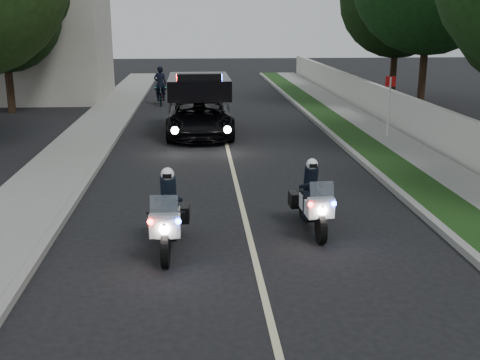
% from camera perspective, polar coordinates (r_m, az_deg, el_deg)
% --- Properties ---
extents(ground, '(120.00, 120.00, 0.00)m').
position_cam_1_polar(ground, '(8.98, 3.14, -14.16)').
color(ground, black).
rests_on(ground, ground).
extents(curb_right, '(0.20, 60.00, 0.15)m').
position_cam_1_polar(curb_right, '(18.98, 11.67, 1.80)').
color(curb_right, gray).
rests_on(curb_right, ground).
extents(grass_verge, '(1.20, 60.00, 0.16)m').
position_cam_1_polar(grass_verge, '(19.18, 13.68, 1.83)').
color(grass_verge, '#193814').
rests_on(grass_verge, ground).
extents(sidewalk_right, '(1.40, 60.00, 0.16)m').
position_cam_1_polar(sidewalk_right, '(19.61, 17.30, 1.86)').
color(sidewalk_right, gray).
rests_on(sidewalk_right, ground).
extents(property_wall, '(0.22, 60.00, 1.50)m').
position_cam_1_polar(property_wall, '(19.86, 20.15, 3.76)').
color(property_wall, beige).
rests_on(property_wall, ground).
extents(curb_left, '(0.20, 60.00, 0.15)m').
position_cam_1_polar(curb_left, '(18.52, -13.56, 1.35)').
color(curb_left, gray).
rests_on(curb_left, ground).
extents(sidewalk_left, '(2.00, 60.00, 0.16)m').
position_cam_1_polar(sidewalk_left, '(18.73, -16.89, 1.28)').
color(sidewalk_left, gray).
rests_on(sidewalk_left, ground).
extents(building_far, '(8.00, 6.00, 7.00)m').
position_cam_1_polar(building_far, '(34.92, -19.56, 12.99)').
color(building_far, '#A8A396').
rests_on(building_far, ground).
extents(lane_marking, '(0.12, 50.00, 0.01)m').
position_cam_1_polar(lane_marking, '(18.31, -0.79, 1.40)').
color(lane_marking, '#BFB78C').
rests_on(lane_marking, ground).
extents(police_moto_left, '(0.74, 1.96, 1.64)m').
position_cam_1_polar(police_moto_left, '(11.84, -6.80, -6.68)').
color(police_moto_left, silver).
rests_on(police_moto_left, ground).
extents(police_moto_right, '(0.73, 1.86, 1.56)m').
position_cam_1_polar(police_moto_right, '(12.90, 6.87, -4.80)').
color(police_moto_right, white).
rests_on(police_moto_right, ground).
extents(police_suv, '(2.55, 5.42, 2.62)m').
position_cam_1_polar(police_suv, '(23.26, -3.87, 4.36)').
color(police_suv, black).
rests_on(police_suv, ground).
extents(bicycle, '(0.81, 1.91, 0.98)m').
position_cam_1_polar(bicycle, '(31.63, -7.61, 7.18)').
color(bicycle, black).
rests_on(bicycle, ground).
extents(cyclist, '(0.67, 0.47, 1.79)m').
position_cam_1_polar(cyclist, '(31.63, -7.61, 7.18)').
color(cyclist, black).
rests_on(cyclist, ground).
extents(sign_post, '(0.43, 0.43, 2.44)m').
position_cam_1_polar(sign_post, '(22.82, 13.91, 3.73)').
color(sign_post, '#A8200C').
rests_on(sign_post, ground).
extents(tree_right_d, '(8.36, 8.36, 12.22)m').
position_cam_1_polar(tree_right_d, '(30.94, 16.88, 6.48)').
color(tree_right_d, '#164015').
rests_on(tree_right_d, ground).
extents(tree_right_e, '(7.06, 7.06, 10.43)m').
position_cam_1_polar(tree_right_e, '(34.70, 14.35, 7.56)').
color(tree_right_e, black).
rests_on(tree_right_e, ground).
extents(tree_left_far, '(6.30, 6.30, 8.87)m').
position_cam_1_polar(tree_left_far, '(30.64, -21.01, 6.04)').
color(tree_left_far, black).
rests_on(tree_left_far, ground).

